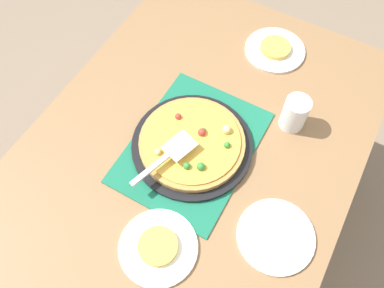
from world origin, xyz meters
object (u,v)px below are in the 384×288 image
pizza_server (168,155)px  served_slice_left (275,47)px  pizza (192,142)px  plate_far_right (158,247)px  plate_near_left (275,50)px  cup_near (295,113)px  plate_side (276,236)px  served_slice_right (158,246)px  pizza_pan (192,145)px

pizza_server → served_slice_left: bearing=170.6°
pizza → plate_far_right: pizza is taller
plate_near_left → cup_near: (0.27, 0.17, 0.06)m
plate_side → served_slice_right: served_slice_right is taller
served_slice_right → cup_near: cup_near is taller
plate_near_left → cup_near: 0.32m
plate_side → served_slice_right: bearing=-55.4°
pizza_pan → pizza: size_ratio=1.15×
plate_side → cup_near: bearing=-164.2°
plate_far_right → plate_side: 0.33m
served_slice_right → pizza_server: pizza_server is taller
plate_side → served_slice_left: size_ratio=2.00×
pizza_pan → served_slice_left: bearing=172.2°
served_slice_left → pizza_server: pizza_server is taller
plate_near_left → plate_far_right: 0.82m
plate_far_right → pizza_server: size_ratio=0.95×
served_slice_left → served_slice_right: (0.82, 0.01, 0.00)m
plate_far_right → pizza_server: bearing=-155.7°
plate_near_left → served_slice_left: 0.01m
pizza_pan → pizza_server: bearing=-17.9°
pizza_server → served_slice_right: bearing=24.3°
served_slice_left → served_slice_right: bearing=0.4°
served_slice_right → pizza: bearing=-167.3°
pizza_server → plate_side: bearing=83.3°
served_slice_left → plate_far_right: bearing=0.4°
served_slice_left → plate_near_left: bearing=0.0°
plate_near_left → plate_side: bearing=23.4°
pizza_pan → plate_side: pizza_pan is taller
pizza_pan → plate_far_right: (0.32, 0.07, -0.01)m
pizza → served_slice_right: size_ratio=3.00×
cup_near → pizza_server: size_ratio=0.52×
plate_far_right → served_slice_right: bearing=0.0°
pizza → pizza_server: bearing=-18.4°
pizza → served_slice_left: (-0.50, 0.07, -0.02)m
served_slice_left → pizza: bearing=-7.7°
plate_side → pizza_server: pizza_server is taller
pizza_server → pizza: bearing=161.6°
served_slice_right → plate_near_left: bearing=-179.6°
plate_near_left → plate_side: (0.64, 0.28, 0.00)m
pizza_server → pizza_pan: bearing=162.1°
pizza → plate_side: size_ratio=1.50×
pizza_pan → pizza_server: (0.09, -0.03, 0.06)m
plate_far_right → pizza_server: 0.26m
plate_side → pizza_pan: bearing=-111.7°
pizza → plate_near_left: (-0.50, 0.07, -0.03)m
plate_near_left → pizza: bearing=-7.7°
served_slice_left → cup_near: bearing=32.6°
plate_near_left → cup_near: size_ratio=1.83×
pizza_pan → served_slice_left: (-0.50, 0.07, 0.01)m
cup_near → pizza_server: bearing=-39.4°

